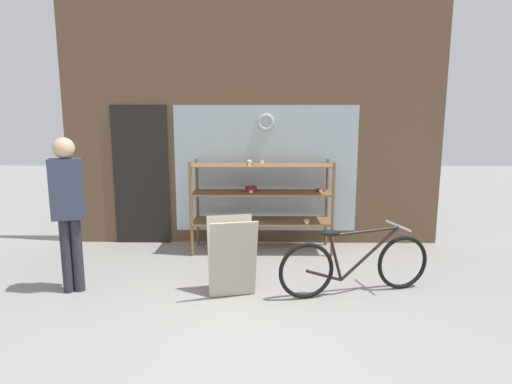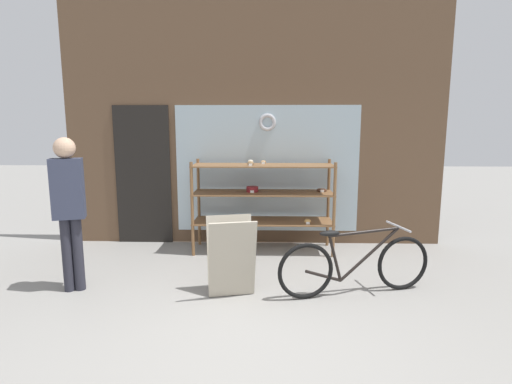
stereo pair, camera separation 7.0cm
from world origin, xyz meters
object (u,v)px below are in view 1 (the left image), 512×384
object	(u,v)px
display_case	(262,195)
pedestrian	(68,203)
sandwich_board	(232,257)
bicycle	(355,264)

from	to	relation	value
display_case	pedestrian	bearing A→B (deg)	-144.17
sandwich_board	pedestrian	size ratio (longest dim) A/B	0.50
display_case	pedestrian	xyz separation A→B (m)	(-2.07, -1.50, 0.17)
bicycle	pedestrian	size ratio (longest dim) A/B	1.01
display_case	pedestrian	size ratio (longest dim) A/B	1.19
display_case	bicycle	size ratio (longest dim) A/B	1.18
pedestrian	sandwich_board	bearing A→B (deg)	-20.82
sandwich_board	pedestrian	distance (m)	1.84
bicycle	sandwich_board	bearing A→B (deg)	169.34
sandwich_board	display_case	bearing A→B (deg)	65.38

